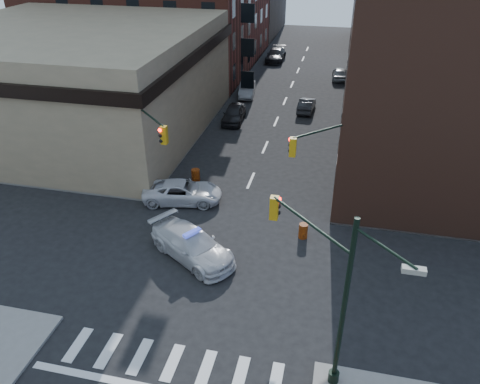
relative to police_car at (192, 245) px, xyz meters
The scene contains 24 objects.
ground 1.69m from the police_car, 18.16° to the right, with size 140.00×140.00×0.00m, color black.
sidewalk_nw 38.85m from the police_car, 123.77° to the left, with size 34.00×54.50×0.15m, color gray.
bank_building 22.67m from the police_car, 134.19° to the left, with size 22.00×22.00×9.00m, color #988463.
commercial_row_ne 27.04m from the police_car, 56.83° to the left, with size 14.00×34.00×14.00m, color #532F21.
filler_ne 59.79m from the police_car, 75.01° to the left, with size 16.00×16.00×12.00m, color #57251B.
signal_pole_se 10.28m from the police_car, 38.80° to the right, with size 5.40×5.27×8.00m.
signal_pole_nw 7.47m from the police_car, 132.36° to the left, with size 3.58×3.67×8.00m.
signal_pole_ne 9.42m from the police_car, 34.03° to the left, with size 3.67×3.58×8.00m.
tree_ne_near 27.18m from the police_car, 70.77° to the left, with size 3.00×3.00×4.85m.
tree_ne_far 34.80m from the police_car, 75.13° to the left, with size 3.00×3.00×4.85m.
police_car is the anchor object (origin of this frame).
pickup 6.20m from the police_car, 113.86° to the left, with size 2.43×5.28×1.47m, color silver.
parked_car_wnear 20.84m from the police_car, 96.97° to the left, with size 1.83×4.54×1.55m, color black.
parked_car_wfar 28.46m from the police_car, 95.79° to the left, with size 1.55×4.45×1.46m, color gray.
parked_car_wdeep 43.66m from the police_car, 92.81° to the left, with size 2.28×5.61×1.63m, color black.
parked_car_enear 25.26m from the police_car, 81.10° to the left, with size 1.40×4.02×1.32m, color black.
parked_car_efar 37.42m from the police_car, 79.72° to the left, with size 1.70×4.21×1.44m, color gray.
pedestrian_a 11.58m from the police_car, 128.08° to the left, with size 0.73×0.48×2.01m, color black.
pedestrian_b 11.43m from the police_car, 151.01° to the left, with size 0.88×0.69×1.81m, color black.
pedestrian_c 11.00m from the police_car, 138.25° to the left, with size 0.99×0.41×1.70m, color #202531.
barrel_road 6.74m from the police_car, 28.84° to the left, with size 0.53×0.53×0.94m, color red.
barrel_bank 8.67m from the police_car, 106.19° to the left, with size 0.61×0.61×1.08m, color #CF4309.
barricade_nw_a 8.58m from the police_car, 132.73° to the left, with size 1.22×0.61×0.91m, color #C84509, non-canonical shape.
barricade_nw_b 12.80m from the police_car, 143.91° to the left, with size 1.09×0.54×0.81m, color #CF5E09, non-canonical shape.
Camera 1 is at (5.88, -19.56, 16.51)m, focal length 35.00 mm.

